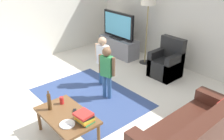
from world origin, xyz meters
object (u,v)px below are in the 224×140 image
Objects in this scene: floor_lamp at (148,3)px; book_stack at (84,117)px; tv at (118,26)px; soda_can at (62,100)px; couch at (196,139)px; bottle at (49,102)px; child_near_tv at (103,57)px; armchair at (167,64)px; coffee_table at (67,117)px; child_center at (107,68)px; tv_stand at (119,47)px; plate at (67,124)px; tv_remote at (75,112)px.

book_stack is at bearing -63.17° from floor_lamp.
tv reaches higher than soda_can.
couch reaches higher than bottle.
child_near_tv is at bearing -82.98° from floor_lamp.
floor_lamp is (-0.84, 0.19, 1.25)m from armchair.
book_stack is 0.62m from soda_can.
soda_can is at bearing 161.57° from coffee_table.
armchair is at bearing 136.36° from couch.
soda_can is (0.88, -2.96, -1.06)m from floor_lamp.
bottle is (0.90, -3.18, -0.99)m from floor_lamp.
child_center reaches higher than bottle.
floor_lamp is at bearing 97.02° from child_near_tv.
bottle is at bearing -59.71° from tv.
tv_stand is 2.33m from child_center.
book_stack is at bearing -46.79° from child_near_tv.
tv reaches higher than child_center.
armchair reaches higher than couch.
bottle is (1.76, -3.01, -0.29)m from tv.
soda_can is (1.74, -2.79, -0.37)m from tv.
plate is at bearing -22.92° from soda_can.
armchair reaches higher than plate.
armchair reaches higher than coffee_table.
armchair is at bearing 100.55° from plate.
bottle is (0.70, -1.61, -0.09)m from child_near_tv.
tv reaches higher than plate.
couch is 1.70× the size of child_center.
book_stack is at bearing 24.84° from tv_remote.
tv_stand is at bearing 126.62° from child_near_tv.
floor_lamp is 14.83× the size of soda_can.
child_near_tv is at bearing -52.97° from tv.
floor_lamp is 1.82m from child_near_tv.
book_stack is (1.30, -1.39, -0.15)m from child_near_tv.
coffee_table is (0.34, -2.87, 0.07)m from armchair.
child_near_tv is at bearing 116.16° from soda_can.
tv_stand is at bearing 132.03° from child_center.
plate is at bearing 0.00° from bottle.
coffee_table is 0.36m from book_stack.
floor_lamp is 8.09× the size of plate.
plate is (2.26, -3.01, -0.42)m from tv.
book_stack is (0.32, 0.10, 0.13)m from coffee_table.
soda_can is at bearing -150.34° from couch.
coffee_table is 5.88× the size of tv_remote.
child_near_tv is at bearing 133.21° from book_stack.
armchair is at bearing 126.18° from tv_remote.
bottle is at bearing -80.53° from child_center.
book_stack is (2.36, -2.78, -0.35)m from tv.
tv_stand is 1.14× the size of child_center.
tv_stand is at bearing 90.00° from tv.
soda_can reaches higher than tv_stand.
floor_lamp is at bearing 110.00° from child_center.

